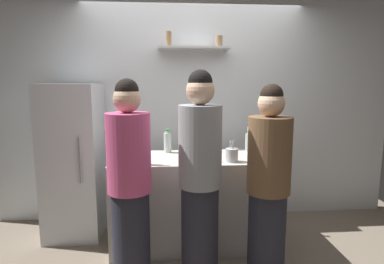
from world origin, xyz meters
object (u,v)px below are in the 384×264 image
at_px(utensil_holder, 232,155).
at_px(person_grey_hoodie, 200,180).
at_px(wine_bottle_green_glass, 203,141).
at_px(person_brown_jacket, 268,188).
at_px(baking_pan, 199,157).
at_px(refrigerator, 74,160).
at_px(wine_bottle_amber_glass, 144,152).
at_px(person_pink_top, 130,187).
at_px(wine_bottle_pale_glass, 248,141).
at_px(water_bottle_plastic, 168,142).

bearing_deg(utensil_holder, person_grey_hoodie, -129.17).
bearing_deg(person_grey_hoodie, utensil_holder, -106.92).
distance_m(wine_bottle_green_glass, person_brown_jacket, 1.05).
xyz_separation_m(baking_pan, person_grey_hoodie, (-0.05, -0.52, -0.07)).
xyz_separation_m(baking_pan, utensil_holder, (0.29, -0.10, 0.04)).
height_order(refrigerator, person_grey_hoodie, person_grey_hoodie).
height_order(wine_bottle_amber_glass, person_brown_jacket, person_brown_jacket).
height_order(baking_pan, person_pink_top, person_pink_top).
relative_size(baking_pan, person_brown_jacket, 0.21).
relative_size(baking_pan, person_grey_hoodie, 0.20).
distance_m(refrigerator, wine_bottle_green_glass, 1.38).
relative_size(wine_bottle_pale_glass, person_pink_top, 0.17).
bearing_deg(refrigerator, water_bottle_plastic, -6.30).
distance_m(baking_pan, wine_bottle_green_glass, 0.39).
xyz_separation_m(person_brown_jacket, person_pink_top, (-1.09, 0.06, 0.02)).
bearing_deg(water_bottle_plastic, person_grey_hoodie, -73.68).
height_order(utensil_holder, water_bottle_plastic, water_bottle_plastic).
distance_m(wine_bottle_amber_glass, person_grey_hoodie, 0.61).
bearing_deg(utensil_holder, person_pink_top, -155.08).
bearing_deg(wine_bottle_pale_glass, wine_bottle_amber_glass, -155.22).
distance_m(refrigerator, utensil_holder, 1.68).
height_order(wine_bottle_green_glass, person_brown_jacket, person_brown_jacket).
bearing_deg(wine_bottle_amber_glass, person_pink_top, -104.10).
xyz_separation_m(wine_bottle_green_glass, wine_bottle_amber_glass, (-0.58, -0.52, 0.00)).
xyz_separation_m(wine_bottle_pale_glass, wine_bottle_green_glass, (-0.49, 0.03, 0.01)).
bearing_deg(baking_pan, person_brown_jacket, -49.43).
bearing_deg(person_pink_top, wine_bottle_amber_glass, 4.41).
distance_m(baking_pan, utensil_holder, 0.31).
height_order(wine_bottle_green_glass, person_grey_hoodie, person_grey_hoodie).
relative_size(baking_pan, water_bottle_plastic, 1.38).
xyz_separation_m(utensil_holder, wine_bottle_pale_glass, (0.27, 0.44, 0.04)).
height_order(water_bottle_plastic, person_brown_jacket, person_brown_jacket).
xyz_separation_m(wine_bottle_amber_glass, water_bottle_plastic, (0.21, 0.49, -0.00)).
distance_m(baking_pan, person_brown_jacket, 0.76).
relative_size(wine_bottle_pale_glass, person_brown_jacket, 0.18).
xyz_separation_m(wine_bottle_pale_glass, person_brown_jacket, (-0.07, -0.91, -0.21)).
relative_size(baking_pan, wine_bottle_amber_glass, 1.10).
relative_size(wine_bottle_amber_glass, person_pink_top, 0.19).
xyz_separation_m(wine_bottle_green_glass, person_grey_hoodie, (-0.12, -0.89, -0.15)).
distance_m(baking_pan, person_grey_hoodie, 0.52).
relative_size(wine_bottle_green_glass, water_bottle_plastic, 1.20).
relative_size(refrigerator, baking_pan, 4.73).
bearing_deg(wine_bottle_pale_glass, utensil_holder, -121.19).
relative_size(refrigerator, person_brown_jacket, 1.00).
bearing_deg(wine_bottle_pale_glass, person_brown_jacket, -94.31).
distance_m(wine_bottle_pale_glass, wine_bottle_green_glass, 0.49).
relative_size(refrigerator, utensil_holder, 7.67).
distance_m(utensil_holder, person_grey_hoodie, 0.54).
bearing_deg(refrigerator, baking_pan, -19.27).
bearing_deg(wine_bottle_green_glass, water_bottle_plastic, -175.69).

